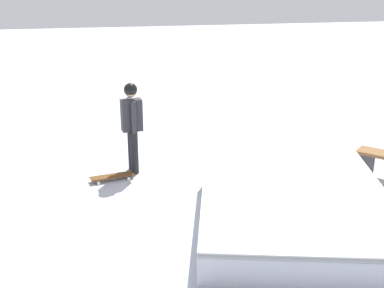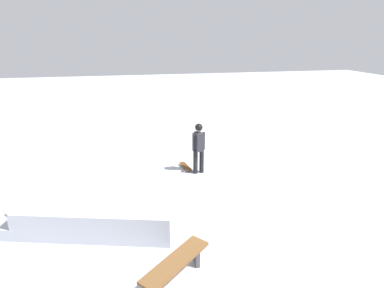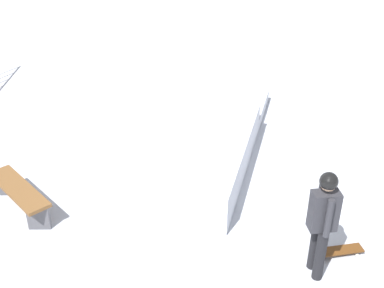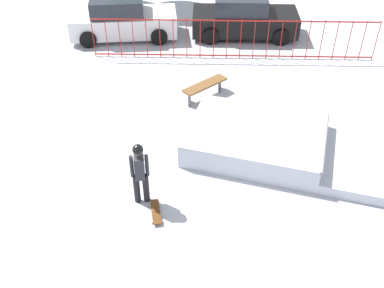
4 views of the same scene
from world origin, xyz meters
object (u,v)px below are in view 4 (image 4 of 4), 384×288
Objects in this scene: park_bench at (205,87)px; parked_car_black at (244,18)px; skater at (140,170)px; parked_car_white at (122,19)px; skateboard at (156,212)px; skate_ramp at (273,144)px.

parked_car_black is at bearing 71.82° from park_bench.
skater reaches higher than parked_car_white.
park_bench is (1.16, 5.15, 0.28)m from skateboard.
skater reaches higher than skateboard.
parked_car_white and parked_car_black have the same top height.
skateboard is (-2.99, -2.32, -0.24)m from skate_ramp.
skate_ramp is 1.43× the size of parked_car_black.
skate_ramp is 1.39× the size of parked_car_white.
parked_car_black is (4.77, 0.23, 0.00)m from parked_car_white.
skate_ramp is 3.37m from park_bench.
skater is 1.18× the size of park_bench.
parked_car_white is (-1.71, 9.15, -0.28)m from skater.
skateboard is at bearing 33.29° from skater.
skate_ramp is at bearing -61.13° from parked_car_white.
parked_car_white is at bearing 140.14° from skate_ramp.
park_bench is 4.92m from parked_car_black.
skate_ramp is 3.91m from skater.
skater is at bearing -85.41° from parked_car_white.
parked_car_white is at bearing -176.65° from parked_car_black.
skate_ramp is 4.04× the size of park_bench.
skate_ramp is at bearing 117.61° from skateboard.
skate_ramp reaches higher than skateboard.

